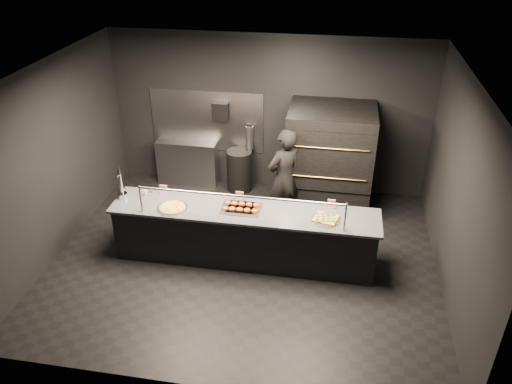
% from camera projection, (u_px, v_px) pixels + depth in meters
% --- Properties ---
extents(room, '(6.04, 6.00, 3.00)m').
position_uv_depth(room, '(243.00, 175.00, 7.30)').
color(room, black).
rests_on(room, ground).
extents(service_counter, '(4.10, 0.78, 1.37)m').
position_uv_depth(service_counter, '(244.00, 235.00, 7.77)').
color(service_counter, black).
rests_on(service_counter, ground).
extents(pizza_oven, '(1.50, 1.23, 1.91)m').
position_uv_depth(pizza_oven, '(329.00, 159.00, 8.97)').
color(pizza_oven, black).
rests_on(pizza_oven, ground).
extents(prep_shelf, '(1.20, 0.35, 0.90)m').
position_uv_depth(prep_shelf, '(188.00, 162.00, 9.99)').
color(prep_shelf, '#99999E').
rests_on(prep_shelf, ground).
extents(towel_dispenser, '(0.30, 0.20, 0.35)m').
position_uv_depth(towel_dispenser, '(221.00, 111.00, 9.40)').
color(towel_dispenser, black).
rests_on(towel_dispenser, room).
extents(fire_extinguisher, '(0.14, 0.14, 0.51)m').
position_uv_depth(fire_extinguisher, '(250.00, 137.00, 9.57)').
color(fire_extinguisher, '#B2B2B7').
rests_on(fire_extinguisher, room).
extents(beer_tap, '(0.15, 0.22, 0.58)m').
position_uv_depth(beer_tap, '(122.00, 189.00, 7.77)').
color(beer_tap, silver).
rests_on(beer_tap, service_counter).
extents(round_pizza, '(0.46, 0.46, 0.03)m').
position_uv_depth(round_pizza, '(172.00, 208.00, 7.57)').
color(round_pizza, silver).
rests_on(round_pizza, service_counter).
extents(slider_tray_a, '(0.51, 0.38, 0.08)m').
position_uv_depth(slider_tray_a, '(238.00, 207.00, 7.55)').
color(slider_tray_a, silver).
rests_on(slider_tray_a, service_counter).
extents(slider_tray_b, '(0.52, 0.39, 0.08)m').
position_uv_depth(slider_tray_b, '(244.00, 208.00, 7.53)').
color(slider_tray_b, silver).
rests_on(slider_tray_b, service_counter).
extents(square_pizza, '(0.43, 0.43, 0.05)m').
position_uv_depth(square_pizza, '(326.00, 219.00, 7.30)').
color(square_pizza, silver).
rests_on(square_pizza, service_counter).
extents(condiment_jar, '(0.13, 0.05, 0.09)m').
position_uv_depth(condiment_jar, '(147.00, 193.00, 7.90)').
color(condiment_jar, silver).
rests_on(condiment_jar, service_counter).
extents(tent_cards, '(2.78, 0.04, 0.15)m').
position_uv_depth(tent_cards, '(243.00, 196.00, 7.75)').
color(tent_cards, white).
rests_on(tent_cards, service_counter).
extents(trash_bin, '(0.49, 0.49, 0.82)m').
position_uv_depth(trash_bin, '(240.00, 170.00, 9.77)').
color(trash_bin, black).
rests_on(trash_bin, ground).
extents(worker, '(0.77, 0.75, 1.78)m').
position_uv_depth(worker, '(284.00, 178.00, 8.49)').
color(worker, black).
rests_on(worker, ground).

